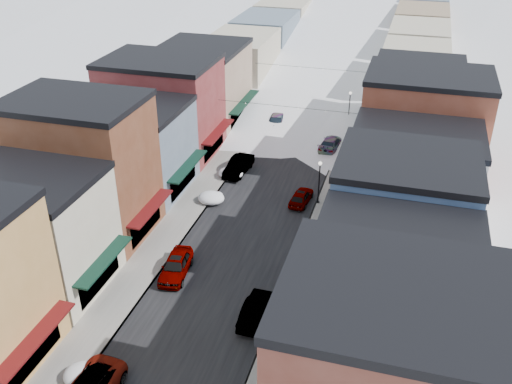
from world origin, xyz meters
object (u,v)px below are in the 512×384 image
Objects in this scene: car_dark_hatch at (238,166)px; trash_can at (283,301)px; streetlamp_near at (319,177)px; car_silver_sedan at (176,266)px; car_green_sedan at (256,310)px.

trash_can is (9.86, -20.25, -0.23)m from car_dark_hatch.
car_dark_hatch is 1.17× the size of streetlamp_near.
car_silver_sedan is 0.95× the size of car_dark_hatch.
car_dark_hatch is at bearing -69.20° from car_green_sedan.
trash_can is (1.57, 1.61, -0.16)m from car_green_sedan.
car_green_sedan is 5.10× the size of trash_can.
car_green_sedan is (7.65, -3.26, -0.05)m from car_silver_sedan.
streetlamp_near is at bearing -19.35° from car_dark_hatch.
car_dark_hatch is 1.09× the size of car_green_sedan.
streetlamp_near is (-0.36, 16.04, 2.32)m from trash_can.
trash_can is at bearing -59.52° from car_dark_hatch.
streetlamp_near is at bearing 51.09° from car_silver_sedan.
car_dark_hatch reaches higher than car_green_sedan.
car_green_sedan is at bearing -30.32° from car_silver_sedan.
streetlamp_near is (9.50, -4.21, 2.09)m from car_dark_hatch.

